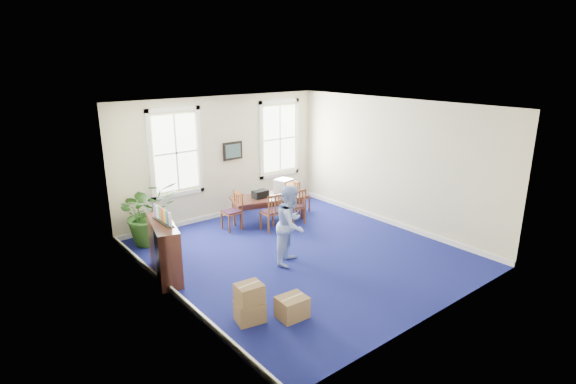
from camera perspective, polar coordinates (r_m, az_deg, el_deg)
floor at (r=9.94m, az=1.73°, el=-7.80°), size 6.50×6.50×0.00m
ceiling at (r=9.10m, az=1.91°, el=10.87°), size 6.50×6.50×0.00m
wall_back at (r=11.98m, az=-8.36°, el=4.35°), size 6.50×0.00×6.50m
wall_front at (r=7.36m, az=18.52°, el=-4.22°), size 6.50×0.00×6.50m
wall_left at (r=7.87m, az=-15.06°, el=-2.58°), size 0.00×6.50×6.50m
wall_right at (r=11.52m, az=13.26°, el=3.59°), size 0.00×6.50×6.50m
baseboard_back at (r=12.37m, az=-7.99°, el=-2.66°), size 6.00×0.04×0.12m
baseboard_left at (r=8.50m, az=-14.08°, el=-12.40°), size 0.04×6.50×0.12m
baseboard_right at (r=11.93m, az=12.69°, el=-3.65°), size 0.04×6.50×0.12m
window_left at (r=11.32m, az=-14.05°, el=4.86°), size 1.40×0.12×2.20m
window_right at (r=12.95m, az=-1.08°, el=6.79°), size 1.40×0.12×2.20m
wall_picture at (r=12.06m, az=-7.04°, el=5.21°), size 0.58×0.06×0.48m
conference_table at (r=11.83m, az=-2.54°, el=-2.06°), size 2.05×1.32×0.65m
crt_tv at (r=12.04m, az=-0.55°, el=0.80°), size 0.50×0.52×0.37m
game_console at (r=12.21m, az=0.53°, el=0.25°), size 0.18×0.22×0.05m
equipment_bag at (r=11.62m, az=-3.55°, el=-0.25°), size 0.40×0.26×0.20m
chair_near_left at (r=11.07m, az=-2.19°, el=-2.51°), size 0.46×0.46×0.96m
chair_near_right at (r=11.53m, az=0.90°, el=-1.78°), size 0.46×0.46×0.94m
chair_end_left at (r=11.20m, az=-7.17°, el=-2.47°), size 0.43×0.43×0.94m
chair_end_right at (r=12.45m, az=1.60°, el=-0.46°), size 0.41×0.41×0.91m
man at (r=9.25m, az=0.39°, el=-4.15°), size 1.02×0.96×1.66m
credenza at (r=9.09m, az=-15.43°, el=-7.02°), size 0.74×1.47×1.11m
brochure_rack at (r=8.85m, az=-15.66°, el=-2.75°), size 0.16×0.71×0.31m
potted_plant at (r=10.72m, az=-17.29°, el=-2.47°), size 1.38×1.22×1.48m
cardboard_boxes at (r=7.61m, az=-4.17°, el=-13.07°), size 1.35×1.35×0.69m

